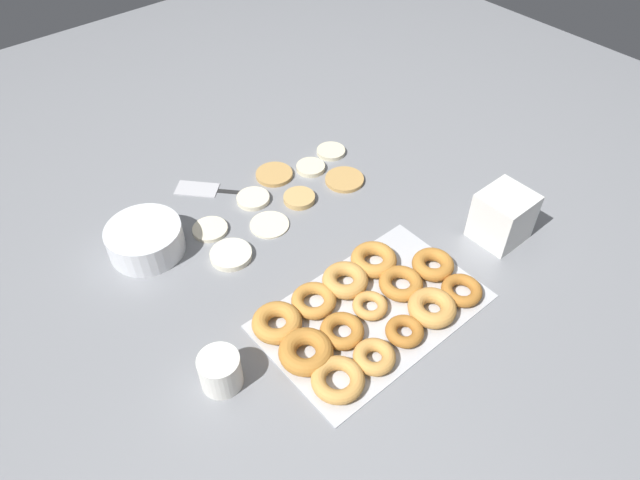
{
  "coord_description": "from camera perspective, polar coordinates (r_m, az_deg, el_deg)",
  "views": [
    {
      "loc": [
        -0.66,
        -0.84,
        1.02
      ],
      "look_at": [
        -0.03,
        -0.09,
        0.04
      ],
      "focal_mm": 32.0,
      "sensor_mm": 36.0,
      "label": 1
    }
  ],
  "objects": [
    {
      "name": "pancake_5",
      "position": [
        1.41,
        -8.89,
        -1.46
      ],
      "size": [
        0.1,
        0.1,
        0.02
      ],
      "primitive_type": "cylinder",
      "color": "silver",
      "rests_on": "ground_plane"
    },
    {
      "name": "paper_cup",
      "position": [
        1.17,
        -9.94,
        -12.78
      ],
      "size": [
        0.08,
        0.08,
        0.08
      ],
      "color": "white",
      "rests_on": "ground_plane"
    },
    {
      "name": "pancake_0",
      "position": [
        1.65,
        -0.94,
        7.27
      ],
      "size": [
        0.08,
        0.08,
        0.01
      ],
      "primitive_type": "cylinder",
      "color": "beige",
      "rests_on": "ground_plane"
    },
    {
      "name": "pancake_1",
      "position": [
        1.63,
        -4.6,
        6.56
      ],
      "size": [
        0.1,
        0.1,
        0.01
      ],
      "primitive_type": "cylinder",
      "color": "tan",
      "rests_on": "ground_plane"
    },
    {
      "name": "donut_tray",
      "position": [
        1.27,
        4.62,
        -6.96
      ],
      "size": [
        0.5,
        0.31,
        0.04
      ],
      "color": "silver",
      "rests_on": "ground_plane"
    },
    {
      "name": "container_stack",
      "position": [
        1.47,
        17.8,
        2.26
      ],
      "size": [
        0.12,
        0.12,
        0.13
      ],
      "color": "white",
      "rests_on": "ground_plane"
    },
    {
      "name": "spatula",
      "position": [
        1.61,
        -11.24,
        4.98
      ],
      "size": [
        0.2,
        0.21,
        0.01
      ],
      "rotation": [
        0.0,
        0.0,
        2.31
      ],
      "color": "black",
      "rests_on": "ground_plane"
    },
    {
      "name": "pancake_3",
      "position": [
        1.61,
        2.46,
        6.06
      ],
      "size": [
        0.11,
        0.11,
        0.01
      ],
      "primitive_type": "cylinder",
      "color": "tan",
      "rests_on": "ground_plane"
    },
    {
      "name": "ground_plane",
      "position": [
        1.47,
        -1.45,
        1.4
      ],
      "size": [
        3.0,
        3.0,
        0.0
      ],
      "primitive_type": "plane",
      "color": "gray"
    },
    {
      "name": "pancake_8",
      "position": [
        1.71,
        1.11,
        8.86
      ],
      "size": [
        0.08,
        0.08,
        0.01
      ],
      "primitive_type": "cylinder",
      "color": "beige",
      "rests_on": "ground_plane"
    },
    {
      "name": "batter_bowl",
      "position": [
        1.45,
        -17.06,
        0.05
      ],
      "size": [
        0.18,
        0.18,
        0.07
      ],
      "color": "white",
      "rests_on": "ground_plane"
    },
    {
      "name": "pancake_4",
      "position": [
        1.48,
        -10.93,
        1.06
      ],
      "size": [
        0.09,
        0.09,
        0.01
      ],
      "primitive_type": "cylinder",
      "color": "beige",
      "rests_on": "ground_plane"
    },
    {
      "name": "pancake_2",
      "position": [
        1.54,
        -2.09,
        4.21
      ],
      "size": [
        0.09,
        0.09,
        0.02
      ],
      "primitive_type": "cylinder",
      "color": "tan",
      "rests_on": "ground_plane"
    },
    {
      "name": "pancake_6",
      "position": [
        1.48,
        -5.08,
        1.6
      ],
      "size": [
        0.1,
        0.1,
        0.01
      ],
      "primitive_type": "cylinder",
      "color": "beige",
      "rests_on": "ground_plane"
    },
    {
      "name": "pancake_7",
      "position": [
        1.55,
        -6.7,
        4.12
      ],
      "size": [
        0.09,
        0.09,
        0.01
      ],
      "primitive_type": "cylinder",
      "color": "beige",
      "rests_on": "ground_plane"
    }
  ]
}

